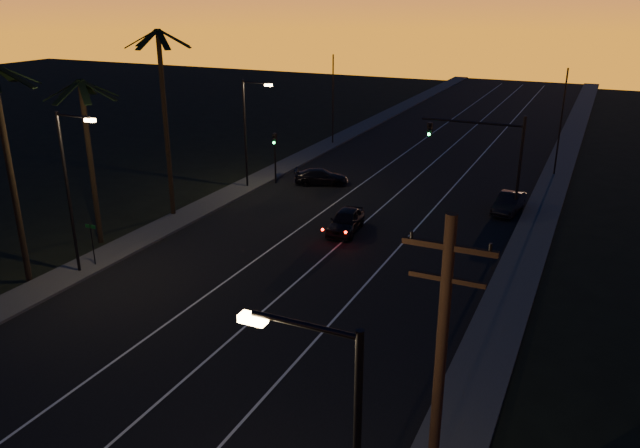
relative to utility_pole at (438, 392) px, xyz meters
The scene contains 20 objects.
road 23.72m from the utility_pole, 120.11° to the left, with size 20.00×170.00×0.01m, color black.
sidewalk_left 30.78m from the utility_pole, 138.74° to the left, with size 2.40×170.00×0.16m, color #353532.
sidewalk_right 20.68m from the utility_pole, 91.15° to the left, with size 2.40×170.00×0.16m, color #353532.
lane_stripe_left 25.32m from the utility_pole, 126.13° to the left, with size 0.12×160.00×0.01m, color silver.
lane_stripe_mid 23.48m from the utility_pole, 119.03° to the left, with size 0.12×160.00×0.01m, color silver.
lane_stripe_right 22.04m from the utility_pole, 110.81° to the left, with size 0.12×160.00×0.01m, color silver.
palm_near 25.55m from the utility_pole, 161.71° to the left, with size 4.25×4.16×11.53m.
palm_mid 28.49m from the utility_pole, 150.55° to the left, with size 4.25×4.16×10.03m.
palm_far 31.17m from the utility_pole, 139.96° to the left, with size 4.25×4.16×12.53m.
streetlight_left_near 24.44m from the utility_pole, 155.85° to the left, with size 2.55×0.26×9.00m.
streetlight_left_far 35.79m from the utility_pole, 128.52° to the left, with size 2.55×0.26×8.50m.
street_sign 25.22m from the utility_pole, 153.85° to the left, with size 0.70×0.06×2.60m.
utility_pole is the anchor object (origin of this frame).
signal_mast 30.33m from the utility_pole, 98.47° to the left, with size 7.10×0.41×7.00m.
signal_post 36.74m from the utility_pole, 125.13° to the left, with size 0.28×0.37×4.20m.
far_pole_left 50.36m from the utility_pole, 116.67° to the left, with size 0.14×0.14×9.00m, color black.
far_pole_right 42.01m from the utility_pole, 90.82° to the left, with size 0.14×0.14×9.00m, color black.
lead_car 25.41m from the utility_pole, 117.70° to the left, with size 2.23×5.00×1.48m.
right_car 30.98m from the utility_pole, 94.87° to the left, with size 1.92×4.35×1.39m.
cross_car 36.17m from the utility_pole, 119.35° to the left, with size 4.68×3.26×1.26m.
Camera 1 is at (14.42, -3.07, 14.58)m, focal length 35.00 mm.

